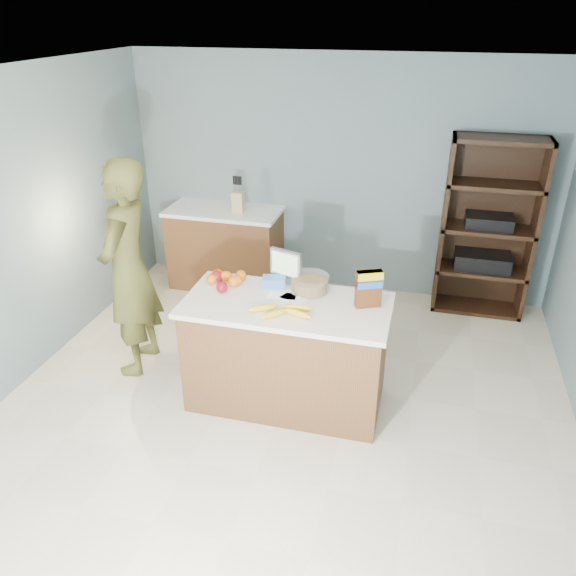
% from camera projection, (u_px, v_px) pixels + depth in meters
% --- Properties ---
extents(floor, '(4.50, 5.00, 0.02)m').
position_uv_depth(floor, '(277.00, 423.00, 4.35)').
color(floor, beige).
rests_on(floor, ground).
extents(walls, '(4.52, 5.02, 2.51)m').
position_uv_depth(walls, '(274.00, 221.00, 3.60)').
color(walls, slate).
rests_on(walls, ground).
extents(counter_peninsula, '(1.56, 0.76, 0.90)m').
position_uv_depth(counter_peninsula, '(286.00, 357.00, 4.42)').
color(counter_peninsula, brown).
rests_on(counter_peninsula, ground).
extents(back_cabinet, '(1.24, 0.62, 0.90)m').
position_uv_depth(back_cabinet, '(226.00, 247.00, 6.31)').
color(back_cabinet, brown).
rests_on(back_cabinet, ground).
extents(shelving_unit, '(0.90, 0.40, 1.80)m').
position_uv_depth(shelving_unit, '(487.00, 230.00, 5.64)').
color(shelving_unit, black).
rests_on(shelving_unit, ground).
extents(person, '(0.51, 0.72, 1.86)m').
position_uv_depth(person, '(129.00, 270.00, 4.64)').
color(person, '#4C4C1F').
rests_on(person, ground).
extents(knife_block, '(0.12, 0.10, 0.31)m').
position_uv_depth(knife_block, '(238.00, 201.00, 5.98)').
color(knife_block, tan).
rests_on(knife_block, back_cabinet).
extents(envelopes, '(0.34, 0.19, 0.00)m').
position_uv_depth(envelopes, '(288.00, 297.00, 4.27)').
color(envelopes, white).
rests_on(envelopes, counter_peninsula).
extents(bananas, '(0.49, 0.26, 0.05)m').
position_uv_depth(bananas, '(283.00, 311.00, 4.04)').
color(bananas, yellow).
rests_on(bananas, counter_peninsula).
extents(apples, '(0.20, 0.27, 0.09)m').
position_uv_depth(apples, '(219.00, 282.00, 4.41)').
color(apples, maroon).
rests_on(apples, counter_peninsula).
extents(oranges, '(0.29, 0.21, 0.08)m').
position_uv_depth(oranges, '(228.00, 277.00, 4.49)').
color(oranges, orange).
rests_on(oranges, counter_peninsula).
extents(blue_carton, '(0.20, 0.16, 0.08)m').
position_uv_depth(blue_carton, '(274.00, 282.00, 4.42)').
color(blue_carton, blue).
rests_on(blue_carton, counter_peninsula).
extents(salad_bowl, '(0.30, 0.30, 0.13)m').
position_uv_depth(salad_bowl, '(310.00, 284.00, 4.34)').
color(salad_bowl, '#267219').
rests_on(salad_bowl, counter_peninsula).
extents(tv, '(0.28, 0.12, 0.28)m').
position_uv_depth(tv, '(286.00, 265.00, 4.42)').
color(tv, silver).
rests_on(tv, counter_peninsula).
extents(cereal_box, '(0.20, 0.14, 0.28)m').
position_uv_depth(cereal_box, '(369.00, 286.00, 4.08)').
color(cereal_box, '#592B14').
rests_on(cereal_box, counter_peninsula).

